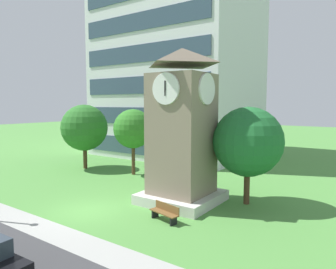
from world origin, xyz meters
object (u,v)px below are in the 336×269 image
object	(u,v)px
tree_near_tower	(133,129)
park_bench	(165,212)
clock_tower	(182,135)
tree_streetside	(248,142)
tree_by_building	(84,128)

from	to	relation	value
tree_near_tower	park_bench	bearing A→B (deg)	-40.24
clock_tower	tree_streetside	size ratio (longest dim) A/B	1.59
tree_by_building	tree_streetside	world-z (taller)	tree_by_building
tree_by_building	tree_streetside	xyz separation A→B (m)	(16.30, -1.35, -0.05)
tree_by_building	park_bench	bearing A→B (deg)	-25.02
clock_tower	tree_near_tower	world-z (taller)	clock_tower
park_bench	tree_near_tower	world-z (taller)	tree_near_tower
tree_by_building	tree_near_tower	bearing A→B (deg)	7.17
clock_tower	tree_near_tower	xyz separation A→B (m)	(-7.45, 3.98, -0.20)
park_bench	tree_streetside	xyz separation A→B (m)	(2.44, 5.12, 3.33)
tree_near_tower	tree_streetside	world-z (taller)	tree_streetside
park_bench	clock_tower	bearing A→B (deg)	107.46
tree_by_building	tree_near_tower	world-z (taller)	tree_by_building
clock_tower	tree_near_tower	size ratio (longest dim) A/B	1.66
tree_by_building	tree_streetside	size ratio (longest dim) A/B	1.02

